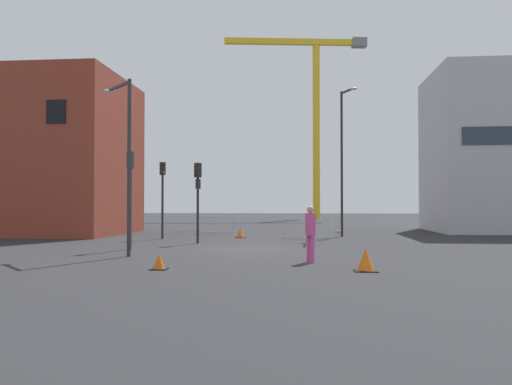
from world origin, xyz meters
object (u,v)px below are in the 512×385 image
Objects in this scene: pedestrian_walking at (310,229)px; traffic_cone_orange at (159,262)px; streetlamp_tall at (343,153)px; construction_crane at (313,98)px; traffic_cone_striped at (366,260)px; streetlamp_short at (126,150)px; traffic_light_far at (163,188)px; traffic_cone_by_barrier at (240,233)px; traffic_light_verge at (198,196)px; traffic_light_near at (130,184)px; traffic_light_crosswalk at (198,189)px.

traffic_cone_orange is at bearing -153.07° from pedestrian_walking.
traffic_cone_orange is (-6.47, -15.45, -4.67)m from streetlamp_tall.
construction_crane is 34.13× the size of traffic_cone_striped.
traffic_light_far is (-1.15, 9.06, -1.12)m from streetlamp_short.
construction_crane is 48.20m from streetlamp_short.
traffic_light_far is at bearing 127.02° from traffic_cone_striped.
traffic_light_far is 13.48m from traffic_cone_orange.
traffic_light_far reaches higher than traffic_cone_orange.
traffic_cone_striped reaches higher than traffic_cone_orange.
traffic_cone_striped is 1.16× the size of traffic_cone_by_barrier.
traffic_cone_orange is 14.06m from traffic_cone_by_barrier.
traffic_light_verge is 8.79m from traffic_cone_by_barrier.
traffic_cone_striped is at bearing -68.87° from traffic_cone_by_barrier.
construction_crane is 2.68× the size of streetlamp_tall.
streetlamp_short is at bearing 122.38° from traffic_cone_orange.
streetlamp_tall is 2.07× the size of traffic_light_near.
traffic_cone_striped is (8.31, -3.49, -3.61)m from streetlamp_short.
traffic_light_crosswalk is 12.05m from traffic_cone_striped.
traffic_light_verge reaches higher than pedestrian_walking.
streetlamp_tall is at bearing -88.04° from construction_crane.
traffic_cone_orange is 0.84× the size of traffic_cone_by_barrier.
traffic_light_far is at bearing 94.13° from traffic_light_near.
traffic_cone_striped is (9.34, -21.35, -2.18)m from traffic_light_verge.
streetlamp_short is at bearing -82.74° from traffic_light_far.
traffic_cone_by_barrier reaches higher than traffic_cone_orange.
streetlamp_short is 2.83m from traffic_light_near.
traffic_light_crosswalk is at bearing -78.22° from traffic_light_verge.
streetlamp_tall reaches higher than pedestrian_walking.
pedestrian_walking is at bearing 26.93° from traffic_cone_orange.
traffic_light_near reaches higher than pedestrian_walking.
streetlamp_short is at bearing -86.69° from traffic_light_verge.
traffic_light_near is at bearing -114.84° from traffic_cone_by_barrier.
traffic_cone_striped is (5.97, 0.20, 0.09)m from traffic_cone_orange.
traffic_light_near is (-0.68, 2.49, -1.18)m from streetlamp_short.
pedestrian_walking is (5.35, -7.57, -1.53)m from traffic_light_crosswalk.
traffic_cone_orange is at bearing -84.60° from traffic_light_crosswalk.
traffic_light_verge is at bearing -106.97° from construction_crane.
traffic_cone_striped is at bearing 1.95° from traffic_cone_orange.
traffic_light_crosswalk is at bearing -110.06° from traffic_cone_by_barrier.
streetlamp_tall is 11.83m from traffic_light_verge.
streetlamp_tall is 2.30× the size of traffic_light_verge.
traffic_cone_orange is at bearing -112.71° from streetlamp_tall.
traffic_light_crosswalk is at bearing 76.98° from streetlamp_short.
construction_crane reaches higher than streetlamp_tall.
traffic_cone_by_barrier is (-5.35, 13.84, -0.04)m from traffic_cone_striped.
construction_crane is 39.45× the size of traffic_cone_by_barrier.
traffic_cone_striped is (-0.50, -15.25, -4.58)m from streetlamp_tall.
traffic_light_near is at bearing -119.97° from traffic_light_crosswalk.
traffic_light_verge is (-9.84, 6.10, -2.40)m from streetlamp_tall.
traffic_light_far is 15.92m from traffic_cone_striped.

